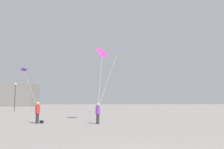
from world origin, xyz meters
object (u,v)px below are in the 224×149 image
kite_violet_delta (24,71)px  kite_amber_delta (117,55)px  person_in_red (38,112)px  lamppost_east (15,92)px  kite_magenta_diamond (103,52)px  handbag_beside_flyer (42,122)px  building_left_hall (8,95)px  person_in_purple (98,112)px

kite_violet_delta → kite_amber_delta: 15.40m
person_in_red → lamppost_east: 25.16m
kite_magenta_diamond → handbag_beside_flyer: size_ratio=19.10×
building_left_hall → lamppost_east: 51.24m
person_in_purple → kite_amber_delta: size_ratio=0.10×
kite_amber_delta → handbag_beside_flyer: 19.06m
kite_amber_delta → lamppost_east: bearing=157.2°
person_in_purple → kite_amber_delta: (2.82, 15.84, 8.15)m
kite_violet_delta → handbag_beside_flyer: 20.19m
kite_violet_delta → kite_amber_delta: (15.03, -2.49, 2.24)m
person_in_red → handbag_beside_flyer: size_ratio=5.65×
person_in_red → kite_amber_delta: size_ratio=0.10×
building_left_hall → handbag_beside_flyer: (30.73, -69.85, -4.24)m
kite_magenta_diamond → person_in_red: bearing=-151.9°
person_in_purple → lamppost_east: 28.25m
person_in_red → lamppost_east: size_ratio=0.34×
kite_magenta_diamond → lamppost_east: kite_magenta_diamond is taller
person_in_red → kite_magenta_diamond: (5.51, 2.94, 5.84)m
person_in_purple → lamppost_east: (-15.43, 23.53, 2.56)m
kite_amber_delta → lamppost_east: 20.58m
kite_violet_delta → lamppost_east: kite_violet_delta is taller
person_in_red → kite_violet_delta: (-7.12, 17.61, 5.85)m
person_in_purple → kite_violet_delta: bearing=-31.3°
lamppost_east → kite_violet_delta: bearing=-58.2°
person_in_red → lamppost_east: lamppost_east is taller
lamppost_east → person_in_red: bearing=-65.6°
person_in_purple → kite_amber_delta: kite_amber_delta is taller
kite_amber_delta → lamppost_east: kite_amber_delta is taller
person_in_purple → handbag_beside_flyer: person_in_purple is taller
lamppost_east → handbag_beside_flyer: 25.32m
kite_violet_delta → person_in_red: bearing=-68.0°
kite_magenta_diamond → handbag_beside_flyer: bearing=-151.2°
kite_violet_delta → handbag_beside_flyer: size_ratio=59.57×
kite_amber_delta → lamppost_east: size_ratio=3.29×
kite_violet_delta → building_left_hall: building_left_hall is taller
kite_magenta_diamond → building_left_hall: 76.06m
person_in_red → building_left_hall: building_left_hall is taller
person_in_red → lamppost_east: bearing=24.5°
person_in_red → building_left_hall: 76.34m
kite_amber_delta → handbag_beside_flyer: size_ratio=53.97×
lamppost_east → handbag_beside_flyer: lamppost_east is taller
kite_amber_delta → kite_magenta_diamond: bearing=-101.2°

